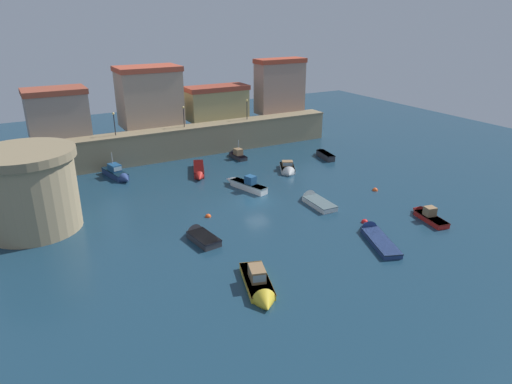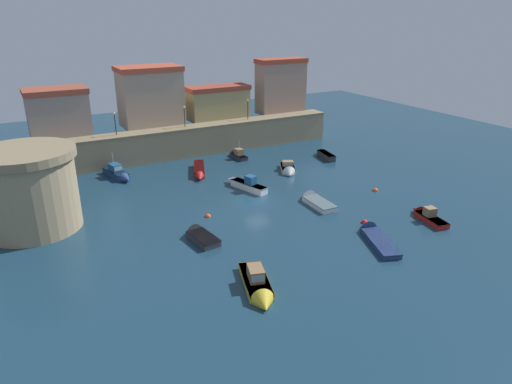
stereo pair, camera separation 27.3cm
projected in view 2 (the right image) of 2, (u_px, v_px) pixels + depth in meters
The scene contains 21 objects.
ground_plane at pixel (258, 202), 51.82m from camera, with size 114.39×114.39×0.00m, color #19384C.
quay_wall at pixel (190, 141), 67.74m from camera, with size 46.05×3.16×4.33m.
old_town_backdrop at pixel (174, 98), 68.43m from camera, with size 42.28×5.72×8.69m.
fortress_tower at pixel (29, 190), 44.09m from camera, with size 9.41×9.41×7.97m.
quay_lamp_0 at pixel (115, 120), 61.55m from camera, with size 0.32×0.32×3.07m.
quay_lamp_1 at pixel (184, 113), 65.96m from camera, with size 0.32×0.32×2.97m.
quay_lamp_2 at pixel (248, 106), 70.53m from camera, with size 0.32×0.32×3.04m.
moored_boat_0 at pixel (374, 235), 43.47m from camera, with size 4.07×7.24×1.62m.
moored_boat_1 at pixel (324, 154), 67.29m from camera, with size 1.92×4.95×1.06m.
moored_boat_2 at pixel (199, 235), 43.28m from camera, with size 2.26×4.65×1.64m.
moored_boat_3 at pixel (199, 171), 60.44m from camera, with size 3.67×6.90×1.21m.
moored_boat_4 at pixel (245, 184), 55.49m from camera, with size 2.99×6.62×1.96m.
moored_boat_5 at pixel (118, 174), 58.99m from camera, with size 2.70×6.24×3.41m.
moored_boat_6 at pixel (237, 155), 67.19m from camera, with size 1.36×4.28×3.05m.
moored_boat_7 at pixel (259, 288), 35.02m from camera, with size 3.68×6.71×2.13m.
moored_boat_8 at pixel (288, 170), 61.15m from camera, with size 3.78×5.10×1.79m.
moored_boat_9 at pixel (314, 200), 51.38m from camera, with size 2.06×5.54×1.73m.
moored_boat_10 at pixel (426, 215), 47.43m from camera, with size 2.26×5.20×1.81m.
mooring_buoy_0 at pixel (208, 217), 48.05m from camera, with size 0.62×0.62×0.62m, color #EA4C19.
mooring_buoy_1 at pixel (364, 223), 46.67m from camera, with size 0.69×0.69×0.69m, color red.
mooring_buoy_2 at pixel (375, 191), 54.95m from camera, with size 0.66×0.66×0.66m, color #EA4C19.
Camera 2 is at (-23.20, -41.85, 19.92)m, focal length 32.54 mm.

